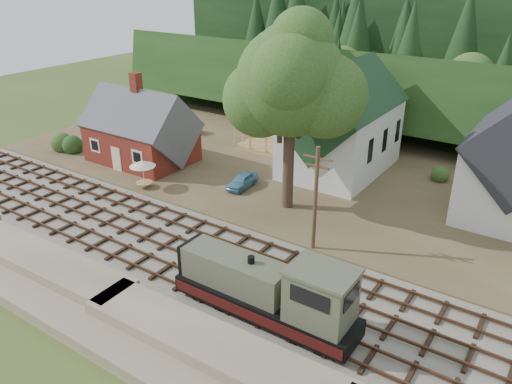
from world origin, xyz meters
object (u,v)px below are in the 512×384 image
Objects in this scene: locomotive at (271,292)px; car_blue at (242,181)px; patio_set at (142,165)px; car_green at (120,153)px.

locomotive is 18.52m from car_blue.
car_blue is 1.44× the size of patio_set.
patio_set is at bearing -149.12° from car_blue.
patio_set is at bearing 155.04° from locomotive.
locomotive is 3.46× the size of car_green.
car_green is at bearing -179.50° from car_blue.
car_green is 1.23× the size of patio_set.
car_green is (-15.02, -1.03, -0.11)m from car_blue.
locomotive reaches higher than car_green.
car_green is 8.80m from patio_set.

